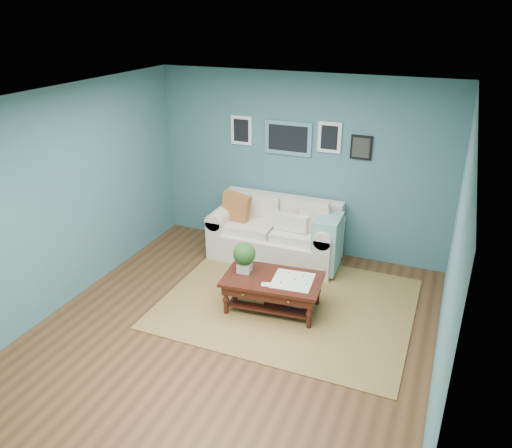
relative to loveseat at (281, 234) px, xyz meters
The scene contains 4 objects.
room_shell 2.19m from the loveseat, 87.03° to the right, with size 5.00×5.02×2.70m.
area_rug 1.33m from the loveseat, 66.28° to the right, with size 3.11×2.49×0.01m, color brown.
loveseat is the anchor object (origin of this frame).
coffee_table 1.39m from the loveseat, 77.28° to the right, with size 1.27×0.82×0.85m.
Camera 1 is at (2.12, -4.37, 3.55)m, focal length 35.00 mm.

